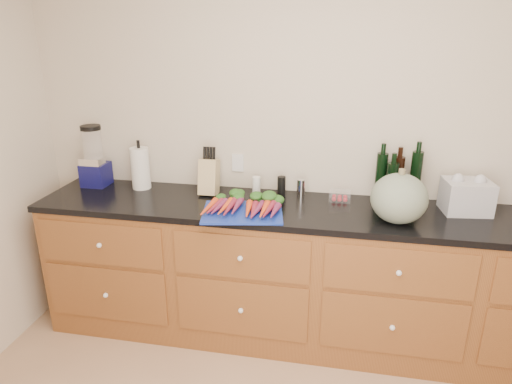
% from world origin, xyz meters
% --- Properties ---
extents(wall_back, '(4.10, 0.05, 2.60)m').
position_xyz_m(wall_back, '(0.00, 1.62, 1.30)').
color(wall_back, beige).
rests_on(wall_back, ground).
extents(cabinets, '(3.60, 0.64, 0.90)m').
position_xyz_m(cabinets, '(0.00, 1.30, 0.45)').
color(cabinets, brown).
rests_on(cabinets, ground).
extents(countertop, '(3.64, 0.62, 0.04)m').
position_xyz_m(countertop, '(0.00, 1.30, 0.92)').
color(countertop, black).
rests_on(countertop, cabinets).
extents(cutting_board, '(0.53, 0.44, 0.01)m').
position_xyz_m(cutting_board, '(-0.47, 1.14, 0.95)').
color(cutting_board, '#16309D').
rests_on(cutting_board, countertop).
extents(carrots, '(0.46, 0.34, 0.06)m').
position_xyz_m(carrots, '(-0.47, 1.18, 0.98)').
color(carrots, '#EF491C').
rests_on(carrots, cutting_board).
extents(squash, '(0.32, 0.32, 0.29)m').
position_xyz_m(squash, '(0.43, 1.18, 1.08)').
color(squash, '#5E6D5B').
rests_on(squash, countertop).
extents(blender_appliance, '(0.17, 0.17, 0.43)m').
position_xyz_m(blender_appliance, '(-1.60, 1.46, 1.13)').
color(blender_appliance, '#10104C').
rests_on(blender_appliance, countertop).
extents(paper_towel, '(0.13, 0.13, 0.29)m').
position_xyz_m(paper_towel, '(-1.26, 1.46, 1.08)').
color(paper_towel, white).
rests_on(paper_towel, countertop).
extents(knife_block, '(0.12, 0.12, 0.24)m').
position_xyz_m(knife_block, '(-0.76, 1.44, 1.06)').
color(knife_block, tan).
rests_on(knife_block, countertop).
extents(grinder_salt, '(0.05, 0.05, 0.12)m').
position_xyz_m(grinder_salt, '(-0.45, 1.48, 1.00)').
color(grinder_salt, white).
rests_on(grinder_salt, countertop).
extents(grinder_pepper, '(0.05, 0.05, 0.14)m').
position_xyz_m(grinder_pepper, '(-0.28, 1.48, 1.01)').
color(grinder_pepper, black).
rests_on(grinder_pepper, countertop).
extents(canister_chrome, '(0.05, 0.05, 0.12)m').
position_xyz_m(canister_chrome, '(-0.15, 1.48, 1.00)').
color(canister_chrome, white).
rests_on(canister_chrome, countertop).
extents(tomato_box, '(0.13, 0.11, 0.06)m').
position_xyz_m(tomato_box, '(0.10, 1.47, 0.97)').
color(tomato_box, white).
rests_on(tomato_box, countertop).
extents(bottles, '(0.28, 0.14, 0.34)m').
position_xyz_m(bottles, '(0.45, 1.51, 1.09)').
color(bottles, black).
rests_on(bottles, countertop).
extents(grocery_bag, '(0.29, 0.24, 0.20)m').
position_xyz_m(grocery_bag, '(0.85, 1.42, 1.04)').
color(grocery_bag, silver).
rests_on(grocery_bag, countertop).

